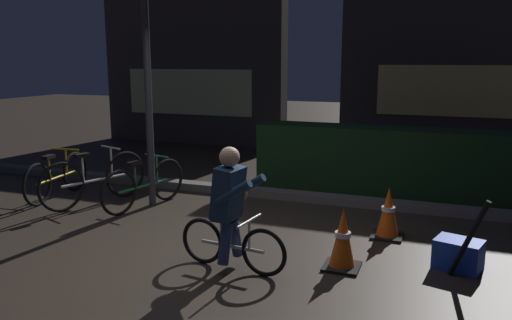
{
  "coord_description": "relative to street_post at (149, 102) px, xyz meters",
  "views": [
    {
      "loc": [
        2.28,
        -4.93,
        2.07
      ],
      "look_at": [
        0.2,
        0.6,
        0.9
      ],
      "focal_mm": 35.78,
      "sensor_mm": 36.0,
      "label": 1
    }
  ],
  "objects": [
    {
      "name": "ground_plane",
      "position": [
        1.62,
        -1.2,
        -1.49
      ],
      "size": [
        40.0,
        40.0,
        0.0
      ],
      "primitive_type": "plane",
      "color": "#2D261E"
    },
    {
      "name": "sidewalk_curb",
      "position": [
        1.62,
        1.0,
        -1.43
      ],
      "size": [
        12.0,
        0.24,
        0.12
      ],
      "primitive_type": "cube",
      "color": "#56544F",
      "rests_on": "ground"
    },
    {
      "name": "hedge_row",
      "position": [
        3.42,
        1.9,
        -0.97
      ],
      "size": [
        4.8,
        0.7,
        1.03
      ],
      "primitive_type": "cube",
      "color": "black",
      "rests_on": "ground"
    },
    {
      "name": "storefront_left",
      "position": [
        -2.05,
        5.3,
        0.34
      ],
      "size": [
        4.72,
        0.54,
        3.68
      ],
      "color": "#383330",
      "rests_on": "ground"
    },
    {
      "name": "storefront_right",
      "position": [
        4.39,
        6.0,
        0.62
      ],
      "size": [
        5.71,
        0.54,
        4.24
      ],
      "color": "#383330",
      "rests_on": "ground"
    },
    {
      "name": "street_post",
      "position": [
        0.0,
        0.0,
        0.0
      ],
      "size": [
        0.1,
        0.1,
        2.98
      ],
      "primitive_type": "cylinder",
      "color": "#2D2D33",
      "rests_on": "ground"
    },
    {
      "name": "parked_bike_leftmost",
      "position": [
        -1.57,
        -0.15,
        -1.16
      ],
      "size": [
        0.46,
        1.55,
        0.72
      ],
      "rotation": [
        0.0,
        0.0,
        1.68
      ],
      "color": "black",
      "rests_on": "ground"
    },
    {
      "name": "parked_bike_left_mid",
      "position": [
        -0.81,
        -0.23,
        -1.13
      ],
      "size": [
        0.63,
        1.67,
        0.81
      ],
      "rotation": [
        0.0,
        0.0,
        1.23
      ],
      "color": "black",
      "rests_on": "ground"
    },
    {
      "name": "parked_bike_center_left",
      "position": [
        -0.04,
        -0.14,
        -1.16
      ],
      "size": [
        0.49,
        1.53,
        0.72
      ],
      "rotation": [
        0.0,
        0.0,
        1.34
      ],
      "color": "black",
      "rests_on": "ground"
    },
    {
      "name": "traffic_cone_near",
      "position": [
        3.01,
        -1.3,
        -1.19
      ],
      "size": [
        0.36,
        0.36,
        0.62
      ],
      "color": "black",
      "rests_on": "ground"
    },
    {
      "name": "traffic_cone_far",
      "position": [
        3.33,
        -0.2,
        -1.2
      ],
      "size": [
        0.36,
        0.36,
        0.61
      ],
      "color": "black",
      "rests_on": "ground"
    },
    {
      "name": "blue_crate",
      "position": [
        4.1,
        -0.9,
        -1.34
      ],
      "size": [
        0.51,
        0.43,
        0.3
      ],
      "primitive_type": "cube",
      "rotation": [
        0.0,
        0.0,
        -0.28
      ],
      "color": "#193DB7",
      "rests_on": "ground"
    },
    {
      "name": "cyclist",
      "position": [
        1.97,
        -1.69,
        -0.86
      ],
      "size": [
        1.18,
        0.56,
        1.25
      ],
      "rotation": [
        0.0,
        0.0,
        -0.12
      ],
      "color": "black",
      "rests_on": "ground"
    },
    {
      "name": "closed_umbrella",
      "position": [
        4.17,
        -1.15,
        -1.08
      ],
      "size": [
        0.34,
        0.19,
        0.81
      ],
      "primitive_type": "cylinder",
      "rotation": [
        0.0,
        0.37,
        5.87
      ],
      "color": "black",
      "rests_on": "ground"
    }
  ]
}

